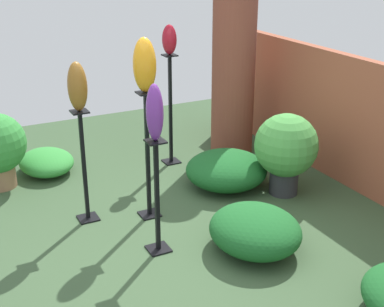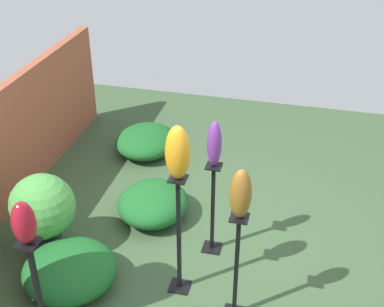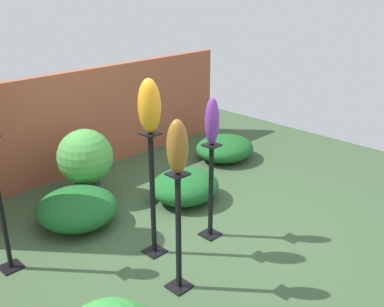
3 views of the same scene
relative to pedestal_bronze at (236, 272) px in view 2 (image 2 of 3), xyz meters
name	(u,v)px [view 2 (image 2 of 3)]	position (x,y,z in m)	size (l,w,h in m)	color
ground_plane	(197,253)	(0.74, 0.54, -0.53)	(8.00, 8.00, 0.00)	#385133
pedestal_bronze	(236,272)	(0.00, 0.00, 0.00)	(0.20, 0.20, 1.15)	black
pedestal_violet	(213,213)	(0.86, 0.40, -0.04)	(0.20, 0.20, 1.07)	black
pedestal_amber	(179,240)	(0.21, 0.59, 0.08)	(0.20, 0.20, 1.31)	black
art_vase_bronze	(241,194)	(0.00, 0.00, 0.86)	(0.18, 0.18, 0.47)	brown
art_vase_ruby	(24,223)	(-0.96, 1.39, 1.03)	(0.18, 0.17, 0.35)	maroon
art_vase_violet	(214,144)	(0.86, 0.40, 0.79)	(0.15, 0.15, 0.49)	#6B2D8C
art_vase_amber	(178,153)	(0.21, 0.59, 1.04)	(0.21, 0.22, 0.52)	orange
potted_plant_mid_right	(43,209)	(0.42, 2.13, 0.01)	(0.70, 0.70, 0.92)	#2D2D33
foliage_bed_east	(153,203)	(1.25, 1.20, -0.33)	(0.90, 0.82, 0.39)	#195923
foliage_bed_west	(70,270)	(-0.03, 1.65, -0.32)	(0.91, 0.94, 0.40)	#195923
foliage_bed_rear	(146,141)	(2.66, 1.75, -0.35)	(0.94, 0.85, 0.36)	#195923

